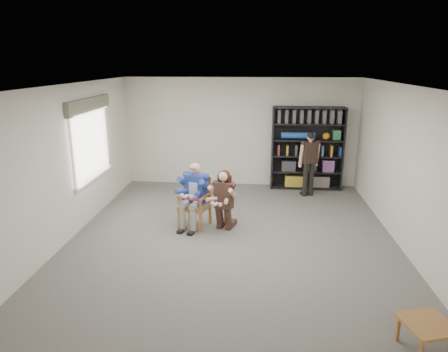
# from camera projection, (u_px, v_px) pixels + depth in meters

# --- Properties ---
(room_shell) EXTENTS (6.00, 7.00, 2.80)m
(room_shell) POSITION_uv_depth(u_px,v_px,m) (233.00, 167.00, 7.02)
(room_shell) COLOR white
(room_shell) RESTS_ON ground
(floor) EXTENTS (6.00, 7.00, 0.01)m
(floor) POSITION_uv_depth(u_px,v_px,m) (232.00, 239.00, 7.41)
(floor) COLOR #5F5C59
(floor) RESTS_ON ground
(window_left) EXTENTS (0.16, 2.00, 1.75)m
(window_left) POSITION_uv_depth(u_px,v_px,m) (92.00, 140.00, 8.15)
(window_left) COLOR white
(window_left) RESTS_ON room_shell
(armchair) EXTENTS (0.73, 0.72, 1.01)m
(armchair) POSITION_uv_depth(u_px,v_px,m) (195.00, 203.00, 7.86)
(armchair) COLOR #AD6A32
(armchair) RESTS_ON floor
(seated_man) EXTENTS (0.78, 0.92, 1.31)m
(seated_man) POSITION_uv_depth(u_px,v_px,m) (194.00, 195.00, 7.82)
(seated_man) COLOR navy
(seated_man) RESTS_ON floor
(kneeling_woman) EXTENTS (0.73, 0.92, 1.20)m
(kneeling_woman) POSITION_uv_depth(u_px,v_px,m) (223.00, 201.00, 7.68)
(kneeling_woman) COLOR #3E2A1F
(kneeling_woman) RESTS_ON floor
(bookshelf) EXTENTS (1.80, 0.38, 2.10)m
(bookshelf) POSITION_uv_depth(u_px,v_px,m) (307.00, 149.00, 10.13)
(bookshelf) COLOR black
(bookshelf) RESTS_ON floor
(standing_man) EXTENTS (0.55, 0.43, 1.58)m
(standing_man) POSITION_uv_depth(u_px,v_px,m) (309.00, 164.00, 9.61)
(standing_man) COLOR black
(standing_man) RESTS_ON floor
(side_table) EXTENTS (0.64, 0.64, 0.36)m
(side_table) POSITION_uv_depth(u_px,v_px,m) (426.00, 336.00, 4.53)
(side_table) COLOR #AD6A32
(side_table) RESTS_ON floor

